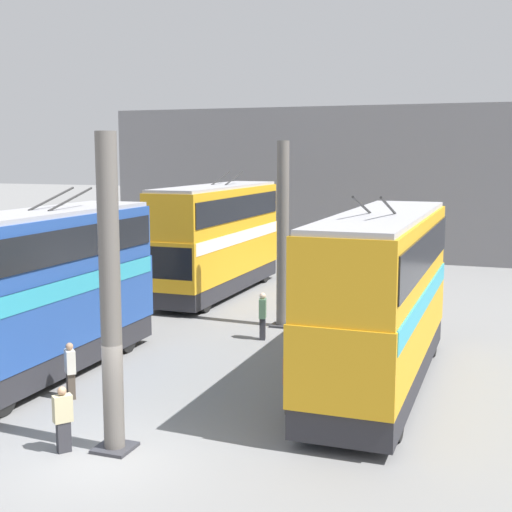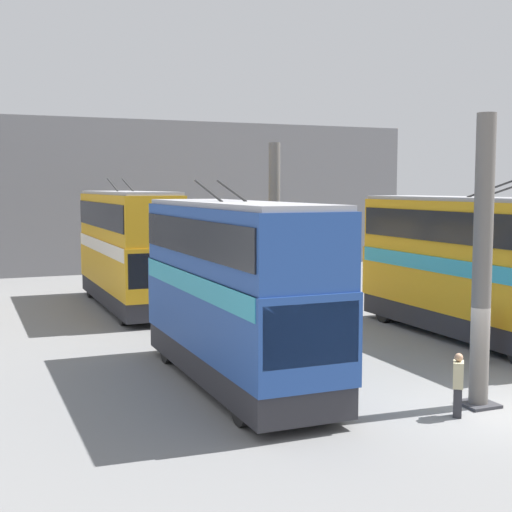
# 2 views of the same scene
# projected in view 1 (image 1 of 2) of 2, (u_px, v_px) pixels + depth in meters

# --- Properties ---
(ground_plane) EXTENTS (240.00, 240.00, 0.00)m
(ground_plane) POSITION_uv_depth(u_px,v_px,m) (103.00, 458.00, 15.93)
(ground_plane) COLOR slate
(depot_back_wall) EXTENTS (0.50, 36.00, 9.72)m
(depot_back_wall) POSITION_uv_depth(u_px,v_px,m) (373.00, 184.00, 44.66)
(depot_back_wall) COLOR slate
(depot_back_wall) RESTS_ON ground_plane
(support_column_near) EXTENTS (0.85, 0.85, 7.24)m
(support_column_near) POSITION_uv_depth(u_px,v_px,m) (110.00, 301.00, 15.91)
(support_column_near) COLOR #605B56
(support_column_near) RESTS_ON ground_plane
(support_column_far) EXTENTS (0.85, 0.85, 7.24)m
(support_column_far) POSITION_uv_depth(u_px,v_px,m) (283.00, 238.00, 27.64)
(support_column_far) COLOR #605B56
(support_column_far) RESTS_ON ground_plane
(bus_left_far) EXTENTS (10.61, 2.54, 5.72)m
(bus_left_far) POSITION_uv_depth(u_px,v_px,m) (382.00, 290.00, 20.35)
(bus_left_far) COLOR black
(bus_left_far) RESTS_ON ground_plane
(bus_right_near) EXTENTS (9.37, 2.54, 5.68)m
(bus_right_near) POSITION_uv_depth(u_px,v_px,m) (41.00, 283.00, 21.52)
(bus_right_near) COLOR black
(bus_right_near) RESTS_ON ground_plane
(bus_right_mid) EXTENTS (10.69, 2.54, 5.88)m
(bus_right_mid) POSITION_uv_depth(u_px,v_px,m) (217.00, 233.00, 34.16)
(bus_right_mid) COLOR black
(bus_right_mid) RESTS_ON ground_plane
(person_by_left_row) EXTENTS (0.48, 0.40, 1.76)m
(person_by_left_row) POSITION_uv_depth(u_px,v_px,m) (291.00, 380.00, 18.51)
(person_by_left_row) COLOR #473D33
(person_by_left_row) RESTS_ON ground_plane
(person_by_right_row) EXTENTS (0.47, 0.47, 1.60)m
(person_by_right_row) POSITION_uv_depth(u_px,v_px,m) (70.00, 369.00, 19.71)
(person_by_right_row) COLOR #473D33
(person_by_right_row) RESTS_ON ground_plane
(person_aisle_midway) EXTENTS (0.47, 0.33, 1.75)m
(person_aisle_midway) POSITION_uv_depth(u_px,v_px,m) (263.00, 315.00, 25.98)
(person_aisle_midway) COLOR #2D2D33
(person_aisle_midway) RESTS_ON ground_plane
(person_aisle_foreground) EXTENTS (0.48, 0.45, 1.54)m
(person_aisle_foreground) POSITION_uv_depth(u_px,v_px,m) (63.00, 418.00, 16.18)
(person_aisle_foreground) COLOR #2D2D33
(person_aisle_foreground) RESTS_ON ground_plane
(oil_drum) EXTENTS (0.66, 0.66, 0.85)m
(oil_drum) POSITION_uv_depth(u_px,v_px,m) (329.00, 326.00, 26.42)
(oil_drum) COLOR #424C56
(oil_drum) RESTS_ON ground_plane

